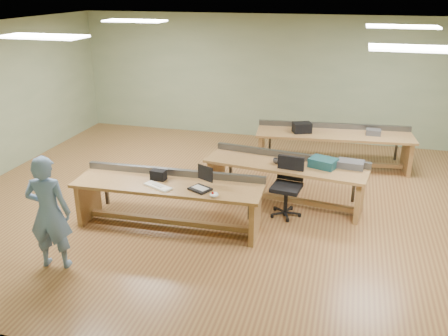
{
  "coord_description": "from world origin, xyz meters",
  "views": [
    {
      "loc": [
        1.74,
        -7.46,
        3.68
      ],
      "look_at": [
        -0.11,
        -0.6,
        0.89
      ],
      "focal_mm": 38.0,
      "sensor_mm": 36.0,
      "label": 1
    }
  ],
  "objects": [
    {
      "name": "task_chair",
      "position": [
        0.88,
        -0.21,
        0.36
      ],
      "size": [
        0.6,
        0.6,
        0.99
      ],
      "rotation": [
        0.0,
        0.0,
        -0.13
      ],
      "color": "black",
      "rests_on": "floor"
    },
    {
      "name": "parts_bin_teal",
      "position": [
        1.41,
        0.23,
        0.83
      ],
      "size": [
        0.52,
        0.46,
        0.15
      ],
      "primitive_type": "cube",
      "rotation": [
        0.0,
        0.0,
        -0.35
      ],
      "color": "#153F46",
      "rests_on": "workbench_mid"
    },
    {
      "name": "laptop_base",
      "position": [
        -0.32,
        -1.24,
        0.77
      ],
      "size": [
        0.38,
        0.36,
        0.03
      ],
      "primitive_type": "cube",
      "rotation": [
        0.0,
        0.0,
        -0.47
      ],
      "color": "black",
      "rests_on": "workbench_front"
    },
    {
      "name": "camera_bag",
      "position": [
        -1.08,
        -1.02,
        0.83
      ],
      "size": [
        0.25,
        0.17,
        0.16
      ],
      "primitive_type": "cube",
      "rotation": [
        0.0,
        0.0,
        -0.08
      ],
      "color": "black",
      "rests_on": "workbench_front"
    },
    {
      "name": "wall_front",
      "position": [
        0.0,
        -4.0,
        1.5
      ],
      "size": [
        10.0,
        0.04,
        3.0
      ],
      "primitive_type": "cube",
      "color": "gray",
      "rests_on": "floor"
    },
    {
      "name": "storage_box_back",
      "position": [
        0.84,
        2.13,
        0.85
      ],
      "size": [
        0.44,
        0.39,
        0.21
      ],
      "primitive_type": "cube",
      "rotation": [
        0.0,
        0.0,
        0.41
      ],
      "color": "black",
      "rests_on": "workbench_back"
    },
    {
      "name": "fluor_panels",
      "position": [
        0.0,
        0.0,
        2.97
      ],
      "size": [
        6.2,
        3.5,
        0.03
      ],
      "color": "white",
      "rests_on": "ceiling"
    },
    {
      "name": "ceiling",
      "position": [
        0.0,
        0.0,
        3.0
      ],
      "size": [
        10.0,
        10.0,
        0.0
      ],
      "primitive_type": "plane",
      "color": "silver",
      "rests_on": "wall_back"
    },
    {
      "name": "floor",
      "position": [
        0.0,
        0.0,
        0.0
      ],
      "size": [
        10.0,
        10.0,
        0.0
      ],
      "primitive_type": "plane",
      "color": "olive",
      "rests_on": "ground"
    },
    {
      "name": "person",
      "position": [
        -2.0,
        -2.6,
        0.81
      ],
      "size": [
        0.65,
        0.49,
        1.62
      ],
      "primitive_type": "imported",
      "rotation": [
        0.0,
        0.0,
        3.32
      ],
      "color": "#6B8EAF",
      "rests_on": "floor"
    },
    {
      "name": "wall_back",
      "position": [
        0.0,
        4.0,
        1.5
      ],
      "size": [
        10.0,
        0.04,
        3.0
      ],
      "primitive_type": "cube",
      "color": "gray",
      "rests_on": "floor"
    },
    {
      "name": "mug",
      "position": [
        0.61,
        0.19,
        0.79
      ],
      "size": [
        0.13,
        0.13,
        0.09
      ],
      "primitive_type": "imported",
      "rotation": [
        0.0,
        0.0,
        -0.15
      ],
      "color": "#3E3E41",
      "rests_on": "workbench_mid"
    },
    {
      "name": "parts_bin_grey",
      "position": [
        1.86,
        0.32,
        0.81
      ],
      "size": [
        0.46,
        0.32,
        0.12
      ],
      "primitive_type": "cube",
      "rotation": [
        0.0,
        0.0,
        -0.09
      ],
      "color": "#3E3E41",
      "rests_on": "workbench_mid"
    },
    {
      "name": "workbench_front",
      "position": [
        -0.88,
        -1.1,
        0.56
      ],
      "size": [
        3.02,
        0.9,
        0.86
      ],
      "rotation": [
        0.0,
        0.0,
        0.04
      ],
      "color": "#AE8249",
      "rests_on": "floor"
    },
    {
      "name": "drinks_can",
      "position": [
        0.67,
        0.19,
        0.81
      ],
      "size": [
        0.09,
        0.09,
        0.12
      ],
      "primitive_type": "cylinder",
      "rotation": [
        0.0,
        0.0,
        0.39
      ],
      "color": "#B6B5BA",
      "rests_on": "workbench_mid"
    },
    {
      "name": "workbench_back",
      "position": [
        1.5,
        2.28,
        0.56
      ],
      "size": [
        3.27,
        1.18,
        0.86
      ],
      "rotation": [
        0.0,
        0.0,
        0.1
      ],
      "color": "#AE8249",
      "rests_on": "floor"
    },
    {
      "name": "tray_back",
      "position": [
        2.28,
        2.34,
        0.81
      ],
      "size": [
        0.29,
        0.22,
        0.12
      ],
      "primitive_type": "cube",
      "rotation": [
        0.0,
        0.0,
        -0.01
      ],
      "color": "#3E3E41",
      "rests_on": "workbench_back"
    },
    {
      "name": "laptop_screen",
      "position": [
        -0.26,
        -1.13,
        0.99
      ],
      "size": [
        0.28,
        0.15,
        0.24
      ],
      "primitive_type": "cube",
      "rotation": [
        0.0,
        0.0,
        -0.47
      ],
      "color": "black",
      "rests_on": "laptop_base"
    },
    {
      "name": "trackball_mouse",
      "position": [
        -0.04,
        -1.41,
        0.78
      ],
      "size": [
        0.17,
        0.19,
        0.06
      ],
      "primitive_type": "ellipsoid",
      "rotation": [
        0.0,
        0.0,
        0.37
      ],
      "color": "white",
      "rests_on": "workbench_front"
    },
    {
      "name": "keyboard",
      "position": [
        -0.97,
        -1.3,
        0.76
      ],
      "size": [
        0.5,
        0.34,
        0.03
      ],
      "primitive_type": "cube",
      "rotation": [
        0.0,
        0.0,
        -0.43
      ],
      "color": "white",
      "rests_on": "workbench_front"
    },
    {
      "name": "workbench_mid",
      "position": [
        0.78,
        0.22,
        0.55
      ],
      "size": [
        2.88,
        1.12,
        0.86
      ],
      "rotation": [
        0.0,
        0.0,
        -0.14
      ],
      "color": "#AE8249",
      "rests_on": "floor"
    }
  ]
}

